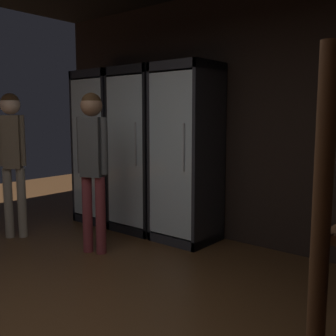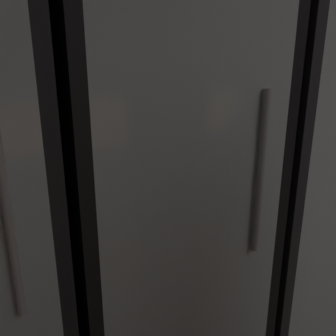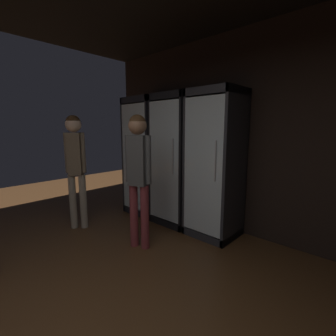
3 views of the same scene
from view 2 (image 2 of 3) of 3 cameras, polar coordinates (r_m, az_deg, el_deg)
The scene contains 2 objects.
cooler_left at distance 1.42m, azimuth -2.42°, elevation -2.19°, with size 0.66×0.62×2.01m.
cooler_center at distance 1.79m, azimuth 18.42°, elevation 1.37°, with size 0.66×0.62×2.01m.
Camera 2 is at (-1.86, 1.50, 1.50)m, focal length 42.27 mm.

